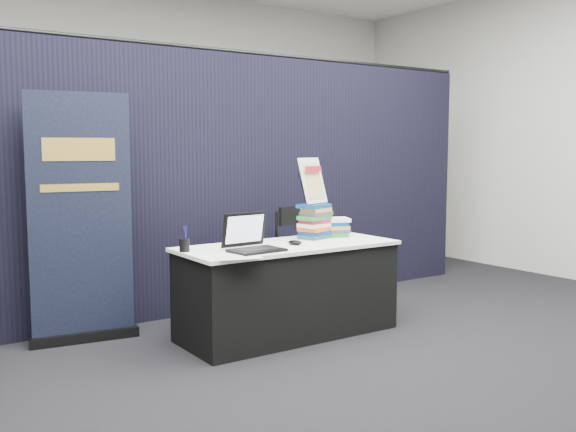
% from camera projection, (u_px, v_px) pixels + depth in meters
% --- Properties ---
extents(floor, '(8.00, 8.00, 0.00)m').
position_uv_depth(floor, '(329.00, 352.00, 4.82)').
color(floor, black).
rests_on(floor, ground).
extents(wall_back, '(8.00, 0.02, 3.50)m').
position_uv_depth(wall_back, '(131.00, 130.00, 7.92)').
color(wall_back, beige).
rests_on(wall_back, floor).
extents(drape_partition, '(6.00, 0.08, 2.40)m').
position_uv_depth(drape_partition, '(225.00, 183.00, 6.01)').
color(drape_partition, black).
rests_on(drape_partition, floor).
extents(display_table, '(1.80, 0.75, 0.75)m').
position_uv_depth(display_table, '(288.00, 289.00, 5.23)').
color(display_table, black).
rests_on(display_table, floor).
extents(laptop, '(0.40, 0.33, 0.29)m').
position_uv_depth(laptop, '(253.00, 242.00, 4.84)').
color(laptop, black).
rests_on(laptop, display_table).
extents(mouse, '(0.12, 0.14, 0.04)m').
position_uv_depth(mouse, '(295.00, 243.00, 5.15)').
color(mouse, black).
rests_on(mouse, display_table).
extents(brochure_left, '(0.36, 0.30, 0.00)m').
position_uv_depth(brochure_left, '(239.00, 257.00, 4.56)').
color(brochure_left, silver).
rests_on(brochure_left, display_table).
extents(brochure_mid, '(0.36, 0.32, 0.00)m').
position_uv_depth(brochure_mid, '(253.00, 252.00, 4.78)').
color(brochure_mid, silver).
rests_on(brochure_mid, display_table).
extents(brochure_right, '(0.34, 0.26, 0.00)m').
position_uv_depth(brochure_right, '(261.00, 252.00, 4.78)').
color(brochure_right, white).
rests_on(brochure_right, display_table).
extents(pen_cup, '(0.10, 0.10, 0.10)m').
position_uv_depth(pen_cup, '(185.00, 245.00, 4.80)').
color(pen_cup, black).
rests_on(pen_cup, display_table).
extents(book_stack_tall, '(0.28, 0.24, 0.30)m').
position_uv_depth(book_stack_tall, '(315.00, 221.00, 5.51)').
color(book_stack_tall, '#175954').
rests_on(book_stack_tall, display_table).
extents(book_stack_short, '(0.28, 0.25, 0.16)m').
position_uv_depth(book_stack_short, '(334.00, 227.00, 5.63)').
color(book_stack_short, '#228235').
rests_on(book_stack_short, display_table).
extents(info_sign, '(0.32, 0.21, 0.41)m').
position_uv_depth(info_sign, '(313.00, 181.00, 5.50)').
color(info_sign, black).
rests_on(info_sign, book_stack_tall).
extents(pullup_banner, '(0.83, 0.21, 1.95)m').
position_uv_depth(pullup_banner, '(81.00, 233.00, 4.99)').
color(pullup_banner, black).
rests_on(pullup_banner, floor).
extents(stacking_chair, '(0.54, 0.55, 1.00)m').
position_uv_depth(stacking_chair, '(307.00, 256.00, 5.81)').
color(stacking_chair, black).
rests_on(stacking_chair, floor).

